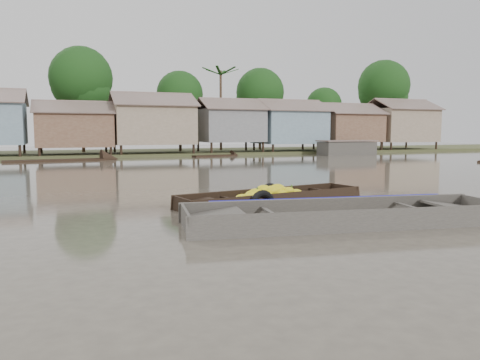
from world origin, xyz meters
name	(u,v)px	position (x,y,z in m)	size (l,w,h in m)	color
ground	(271,215)	(0.00, 0.00, 0.00)	(120.00, 120.00, 0.00)	#4F483C
riverbank	(154,120)	(3.03, 31.86, 3.07)	(120.00, 12.47, 10.22)	#384723
banana_boat	(270,199)	(0.69, 1.55, 0.16)	(5.93, 2.44, 0.82)	black
viewer_boat	(346,221)	(1.17, -1.58, 0.06)	(7.71, 3.10, 0.60)	#3D3833
distant_boats	(280,153)	(11.86, 23.87, 0.30)	(47.27, 15.47, 1.38)	black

